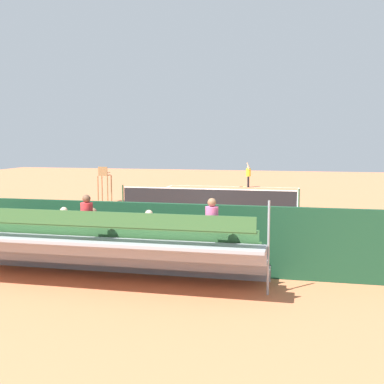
{
  "coord_description": "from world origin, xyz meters",
  "views": [
    {
      "loc": [
        -5.28,
        27.51,
        3.88
      ],
      "look_at": [
        0.0,
        4.0,
        1.2
      ],
      "focal_mm": 46.4,
      "sensor_mm": 36.0,
      "label": 1
    }
  ],
  "objects_px": {
    "courtside_bench": "(182,248)",
    "tennis_racket": "(244,187)",
    "tennis_net": "(207,197)",
    "bleacher_stand": "(96,247)",
    "equipment_bag": "(127,258)",
    "tennis_player": "(248,174)",
    "tennis_ball_near": "(221,191)",
    "umpire_chair": "(104,181)"
  },
  "relations": [
    {
      "from": "tennis_ball_near",
      "to": "bleacher_stand",
      "type": "bearing_deg",
      "value": 90.98
    },
    {
      "from": "umpire_chair",
      "to": "tennis_racket",
      "type": "height_order",
      "value": "umpire_chair"
    },
    {
      "from": "bleacher_stand",
      "to": "equipment_bag",
      "type": "height_order",
      "value": "bleacher_stand"
    },
    {
      "from": "tennis_net",
      "to": "courtside_bench",
      "type": "bearing_deg",
      "value": 97.63
    },
    {
      "from": "tennis_net",
      "to": "equipment_bag",
      "type": "relative_size",
      "value": 11.44
    },
    {
      "from": "bleacher_stand",
      "to": "tennis_player",
      "type": "bearing_deg",
      "value": -92.69
    },
    {
      "from": "tennis_net",
      "to": "bleacher_stand",
      "type": "distance_m",
      "value": 15.38
    },
    {
      "from": "tennis_racket",
      "to": "umpire_chair",
      "type": "bearing_deg",
      "value": 57.49
    },
    {
      "from": "tennis_player",
      "to": "courtside_bench",
      "type": "bearing_deg",
      "value": 91.47
    },
    {
      "from": "umpire_chair",
      "to": "tennis_racket",
      "type": "relative_size",
      "value": 3.67
    },
    {
      "from": "tennis_net",
      "to": "courtside_bench",
      "type": "relative_size",
      "value": 5.72
    },
    {
      "from": "equipment_bag",
      "to": "tennis_ball_near",
      "type": "distance_m",
      "value": 20.95
    },
    {
      "from": "tennis_net",
      "to": "tennis_player",
      "type": "bearing_deg",
      "value": -96.14
    },
    {
      "from": "tennis_racket",
      "to": "tennis_ball_near",
      "type": "xyz_separation_m",
      "value": [
        1.3,
        3.36,
        0.02
      ]
    },
    {
      "from": "courtside_bench",
      "to": "umpire_chair",
      "type": "bearing_deg",
      "value": -58.73
    },
    {
      "from": "tennis_net",
      "to": "equipment_bag",
      "type": "bearing_deg",
      "value": 90.2
    },
    {
      "from": "bleacher_stand",
      "to": "tennis_player",
      "type": "relative_size",
      "value": 4.7
    },
    {
      "from": "bleacher_stand",
      "to": "courtside_bench",
      "type": "xyz_separation_m",
      "value": [
        -1.85,
        -2.1,
        -0.4
      ]
    },
    {
      "from": "tennis_net",
      "to": "umpire_chair",
      "type": "bearing_deg",
      "value": 1.28
    },
    {
      "from": "courtside_bench",
      "to": "tennis_ball_near",
      "type": "distance_m",
      "value": 20.94
    },
    {
      "from": "bleacher_stand",
      "to": "equipment_bag",
      "type": "distance_m",
      "value": 2.13
    },
    {
      "from": "equipment_bag",
      "to": "bleacher_stand",
      "type": "bearing_deg",
      "value": 86.58
    },
    {
      "from": "tennis_net",
      "to": "tennis_player",
      "type": "relative_size",
      "value": 5.35
    },
    {
      "from": "tennis_player",
      "to": "tennis_ball_near",
      "type": "distance_m",
      "value": 3.74
    },
    {
      "from": "equipment_bag",
      "to": "tennis_player",
      "type": "distance_m",
      "value": 24.21
    },
    {
      "from": "courtside_bench",
      "to": "equipment_bag",
      "type": "height_order",
      "value": "courtside_bench"
    },
    {
      "from": "equipment_bag",
      "to": "tennis_ball_near",
      "type": "relative_size",
      "value": 13.64
    },
    {
      "from": "bleacher_stand",
      "to": "tennis_racket",
      "type": "height_order",
      "value": "bleacher_stand"
    },
    {
      "from": "tennis_net",
      "to": "tennis_ball_near",
      "type": "distance_m",
      "value": 7.57
    },
    {
      "from": "courtside_bench",
      "to": "tennis_racket",
      "type": "bearing_deg",
      "value": -87.78
    },
    {
      "from": "tennis_net",
      "to": "tennis_racket",
      "type": "distance_m",
      "value": 10.95
    },
    {
      "from": "tennis_net",
      "to": "tennis_racket",
      "type": "xyz_separation_m",
      "value": [
        -0.84,
        -10.91,
        -0.49
      ]
    },
    {
      "from": "tennis_net",
      "to": "bleacher_stand",
      "type": "relative_size",
      "value": 1.14
    },
    {
      "from": "bleacher_stand",
      "to": "tennis_ball_near",
      "type": "height_order",
      "value": "bleacher_stand"
    },
    {
      "from": "tennis_net",
      "to": "tennis_player",
      "type": "distance_m",
      "value": 10.85
    },
    {
      "from": "courtside_bench",
      "to": "bleacher_stand",
      "type": "bearing_deg",
      "value": 48.7
    },
    {
      "from": "tennis_player",
      "to": "equipment_bag",
      "type": "bearing_deg",
      "value": 87.37
    },
    {
      "from": "tennis_net",
      "to": "bleacher_stand",
      "type": "height_order",
      "value": "bleacher_stand"
    },
    {
      "from": "tennis_net",
      "to": "tennis_player",
      "type": "height_order",
      "value": "tennis_player"
    },
    {
      "from": "tennis_net",
      "to": "umpire_chair",
      "type": "height_order",
      "value": "umpire_chair"
    },
    {
      "from": "courtside_bench",
      "to": "tennis_racket",
      "type": "distance_m",
      "value": 24.2
    },
    {
      "from": "tennis_player",
      "to": "tennis_ball_near",
      "type": "xyz_separation_m",
      "value": [
        1.62,
        3.23,
        -0.98
      ]
    }
  ]
}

